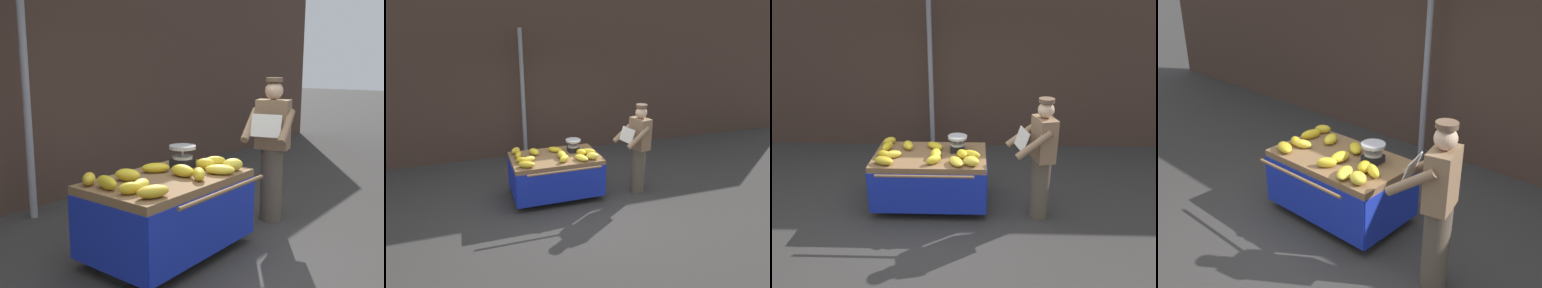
# 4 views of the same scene
# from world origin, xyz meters

# --- Properties ---
(ground_plane) EXTENTS (60.00, 60.00, 0.00)m
(ground_plane) POSITION_xyz_m (0.00, 0.00, 0.00)
(ground_plane) COLOR #383533
(back_wall) EXTENTS (16.00, 0.24, 3.99)m
(back_wall) POSITION_xyz_m (0.00, 3.06, 2.00)
(back_wall) COLOR #473328
(back_wall) RESTS_ON ground
(street_pole) EXTENTS (0.09, 0.09, 3.00)m
(street_pole) POSITION_xyz_m (-0.43, 2.62, 1.50)
(street_pole) COLOR gray
(street_pole) RESTS_ON ground
(banana_cart) EXTENTS (1.62, 1.18, 0.80)m
(banana_cart) POSITION_xyz_m (-0.23, 0.58, 0.58)
(banana_cart) COLOR olive
(banana_cart) RESTS_ON ground
(weighing_scale) EXTENTS (0.28, 0.28, 0.24)m
(weighing_scale) POSITION_xyz_m (0.16, 0.72, 0.92)
(weighing_scale) COLOR black
(weighing_scale) RESTS_ON banana_cart
(banana_bunch_0) EXTENTS (0.24, 0.19, 0.10)m
(banana_bunch_0) POSITION_xyz_m (-0.86, 0.45, 0.85)
(banana_bunch_0) COLOR gold
(banana_bunch_0) RESTS_ON banana_cart
(banana_bunch_1) EXTENTS (0.17, 0.30, 0.12)m
(banana_bunch_1) POSITION_xyz_m (-0.87, 0.72, 0.86)
(banana_bunch_1) COLOR gold
(banana_bunch_1) RESTS_ON banana_cart
(banana_bunch_2) EXTENTS (0.22, 0.28, 0.12)m
(banana_bunch_2) POSITION_xyz_m (-0.57, 0.77, 0.86)
(banana_bunch_2) COLOR yellow
(banana_bunch_2) RESTS_ON banana_cart
(banana_bunch_3) EXTENTS (0.23, 0.23, 0.11)m
(banana_bunch_3) POSITION_xyz_m (-0.89, 0.94, 0.86)
(banana_bunch_3) COLOR gold
(banana_bunch_3) RESTS_ON banana_cart
(banana_bunch_4) EXTENTS (0.26, 0.33, 0.10)m
(banana_bunch_4) POSITION_xyz_m (0.16, 0.24, 0.85)
(banana_bunch_4) COLOR yellow
(banana_bunch_4) RESTS_ON banana_cart
(banana_bunch_5) EXTENTS (0.16, 0.27, 0.12)m
(banana_bunch_5) POSITION_xyz_m (-0.13, 0.48, 0.86)
(banana_bunch_5) COLOR yellow
(banana_bunch_5) RESTS_ON banana_cart
(banana_bunch_6) EXTENTS (0.29, 0.23, 0.12)m
(banana_bunch_6) POSITION_xyz_m (0.37, 0.46, 0.86)
(banana_bunch_6) COLOR yellow
(banana_bunch_6) RESTS_ON banana_cart
(banana_bunch_7) EXTENTS (0.22, 0.25, 0.12)m
(banana_bunch_7) POSITION_xyz_m (0.24, 0.48, 0.86)
(banana_bunch_7) COLOR gold
(banana_bunch_7) RESTS_ON banana_cart
(banana_bunch_8) EXTENTS (0.32, 0.25, 0.11)m
(banana_bunch_8) POSITION_xyz_m (-0.81, 0.23, 0.85)
(banana_bunch_8) COLOR gold
(banana_bunch_8) RESTS_ON banana_cart
(banana_bunch_9) EXTENTS (0.31, 0.29, 0.10)m
(banana_bunch_9) POSITION_xyz_m (-0.18, 0.79, 0.85)
(banana_bunch_9) COLOR gold
(banana_bunch_9) RESTS_ON banana_cart
(banana_bunch_10) EXTENTS (0.25, 0.24, 0.12)m
(banana_bunch_10) POSITION_xyz_m (-0.14, 0.27, 0.86)
(banana_bunch_10) COLOR yellow
(banana_bunch_10) RESTS_ON banana_cart
(banana_bunch_11) EXTENTS (0.26, 0.19, 0.10)m
(banana_bunch_11) POSITION_xyz_m (-0.73, 0.45, 0.85)
(banana_bunch_11) COLOR yellow
(banana_bunch_11) RESTS_ON banana_cart
(banana_bunch_12) EXTENTS (0.27, 0.24, 0.13)m
(banana_bunch_12) POSITION_xyz_m (0.36, 0.23, 0.86)
(banana_bunch_12) COLOR yellow
(banana_bunch_12) RESTS_ON banana_cart
(vendor_person) EXTENTS (0.65, 0.60, 1.71)m
(vendor_person) POSITION_xyz_m (1.30, 0.28, 0.87)
(vendor_person) COLOR brown
(vendor_person) RESTS_ON ground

